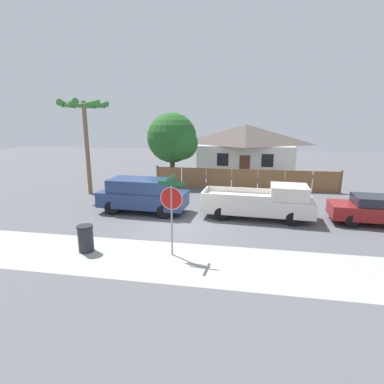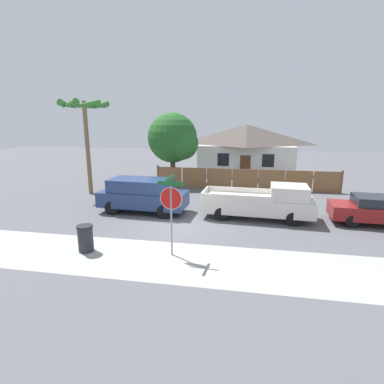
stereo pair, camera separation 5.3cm
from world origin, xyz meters
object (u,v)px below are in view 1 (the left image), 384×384
Objects in this scene: palm_tree at (84,113)px; stop_sign at (171,203)px; house at (245,148)px; red_suv at (143,194)px; oak_tree at (174,139)px; parked_sedan at (380,210)px; trash_bin at (86,238)px; orange_pickup at (262,202)px.

stop_sign is at bearing -47.18° from palm_tree.
house is 15.07m from palm_tree.
house is at bearing 72.01° from red_suv.
red_suv is (0.09, -7.88, -2.53)m from oak_tree.
parked_sedan is at bearing 34.33° from stop_sign.
house is 15.04m from red_suv.
palm_tree is 1.30× the size of red_suv.
trash_bin is (-0.44, -5.29, -0.47)m from red_suv.
palm_tree reaches higher than house.
parked_sedan is (11.87, 0.00, -0.27)m from red_suv.
palm_tree reaches higher than orange_pickup.
oak_tree reaches higher than trash_bin.
palm_tree is (-10.41, -10.49, 2.99)m from house.
oak_tree is at bearing 93.83° from red_suv.
stop_sign is 2.88× the size of trash_bin.
house is 1.91× the size of red_suv.
orange_pickup is (11.38, -3.50, -4.53)m from palm_tree.
stop_sign is (-8.99, -5.02, 1.29)m from parked_sedan.
parked_sedan is at bearing 3.34° from orange_pickup.
stop_sign is at bearing -97.58° from house.
oak_tree is 13.52m from trash_bin.
oak_tree reaches higher than parked_sedan.
palm_tree is 2.09× the size of stop_sign.
orange_pickup is 6.22m from stop_sign.
palm_tree is at bearing 148.34° from red_suv.
stop_sign reaches higher than parked_sedan.
orange_pickup is at bearing -17.08° from palm_tree.
house is at bearing 87.56° from stop_sign.
house reaches higher than stop_sign.
red_suv is at bearing -89.33° from oak_tree.
house is at bearing 45.22° from palm_tree.
trash_bin is (-5.84, -19.26, -1.86)m from house.
orange_pickup is 8.63m from trash_bin.
oak_tree is 1.86× the size of stop_sign.
stop_sign is at bearing 4.67° from trash_bin.
house is at bearing 97.16° from orange_pickup.
oak_tree is 1.20× the size of parked_sedan.
house is 8.88× the size of trash_bin.
parked_sedan is at bearing -65.16° from house.
red_suv is (5.00, -3.48, -4.38)m from palm_tree.
oak_tree is at bearing -132.10° from house.
house is 1.99× the size of parked_sedan.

